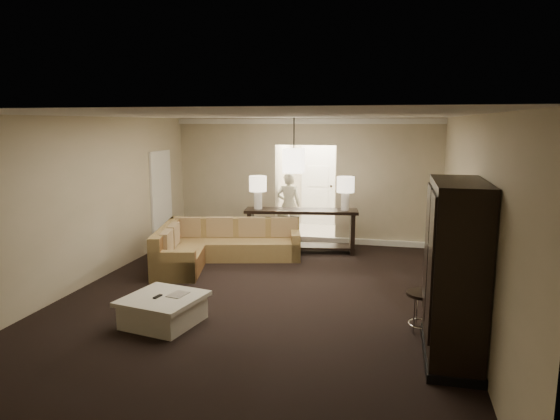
% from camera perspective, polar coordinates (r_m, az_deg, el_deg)
% --- Properties ---
extents(ground, '(8.00, 8.00, 0.00)m').
position_cam_1_polar(ground, '(7.85, -2.49, -10.16)').
color(ground, black).
rests_on(ground, ground).
extents(wall_back, '(6.00, 0.04, 2.80)m').
position_cam_1_polar(wall_back, '(11.35, 2.90, 3.37)').
color(wall_back, beige).
rests_on(wall_back, ground).
extents(wall_front, '(6.00, 0.04, 2.80)m').
position_cam_1_polar(wall_front, '(3.90, -18.86, -10.01)').
color(wall_front, beige).
rests_on(wall_front, ground).
extents(wall_left, '(0.04, 8.00, 2.80)m').
position_cam_1_polar(wall_left, '(8.77, -21.79, 0.73)').
color(wall_left, beige).
rests_on(wall_left, ground).
extents(wall_right, '(0.04, 8.00, 2.80)m').
position_cam_1_polar(wall_right, '(7.28, 20.81, -0.97)').
color(wall_right, beige).
rests_on(wall_right, ground).
extents(ceiling, '(6.00, 8.00, 0.02)m').
position_cam_1_polar(ceiling, '(7.37, -2.65, 10.74)').
color(ceiling, silver).
rests_on(ceiling, wall_back).
extents(crown_molding, '(6.00, 0.10, 0.12)m').
position_cam_1_polar(crown_molding, '(11.22, 2.91, 10.11)').
color(crown_molding, white).
rests_on(crown_molding, wall_back).
extents(baseboard, '(6.00, 0.10, 0.12)m').
position_cam_1_polar(baseboard, '(11.53, 2.79, -3.28)').
color(baseboard, white).
rests_on(baseboard, ground).
extents(side_door, '(0.05, 0.90, 2.10)m').
position_cam_1_polar(side_door, '(11.19, -13.40, 1.22)').
color(side_door, white).
rests_on(side_door, ground).
extents(foyer, '(1.44, 2.02, 2.80)m').
position_cam_1_polar(foyer, '(12.67, 3.98, 3.60)').
color(foyer, silver).
rests_on(foyer, ground).
extents(sectional_sofa, '(2.77, 2.59, 0.79)m').
position_cam_1_polar(sectional_sofa, '(9.84, -7.24, -4.13)').
color(sectional_sofa, brown).
rests_on(sectional_sofa, ground).
extents(coffee_table, '(1.13, 1.13, 0.40)m').
position_cam_1_polar(coffee_table, '(7.07, -13.18, -11.03)').
color(coffee_table, silver).
rests_on(coffee_table, ground).
extents(console_table, '(2.41, 0.88, 0.91)m').
position_cam_1_polar(console_table, '(10.49, 2.43, -1.92)').
color(console_table, black).
rests_on(console_table, ground).
extents(armoire, '(0.61, 1.44, 2.07)m').
position_cam_1_polar(armoire, '(6.05, 19.28, -7.01)').
color(armoire, black).
rests_on(armoire, ground).
extents(drink_table, '(0.42, 0.42, 0.52)m').
position_cam_1_polar(drink_table, '(6.86, 15.94, -10.23)').
color(drink_table, black).
rests_on(drink_table, ground).
extents(table_lamp_left, '(0.36, 0.36, 0.69)m').
position_cam_1_polar(table_lamp_left, '(10.42, -2.54, 2.64)').
color(table_lamp_left, white).
rests_on(table_lamp_left, console_table).
extents(table_lamp_right, '(0.36, 0.36, 0.69)m').
position_cam_1_polar(table_lamp_right, '(10.36, 7.49, 2.52)').
color(table_lamp_right, white).
rests_on(table_lamp_right, console_table).
extents(pendant_light, '(0.38, 0.38, 1.09)m').
position_cam_1_polar(pendant_light, '(10.02, 1.59, 5.69)').
color(pendant_light, black).
rests_on(pendant_light, ceiling).
extents(person, '(0.66, 0.47, 1.71)m').
position_cam_1_polar(person, '(11.80, 0.98, 0.97)').
color(person, beige).
rests_on(person, ground).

